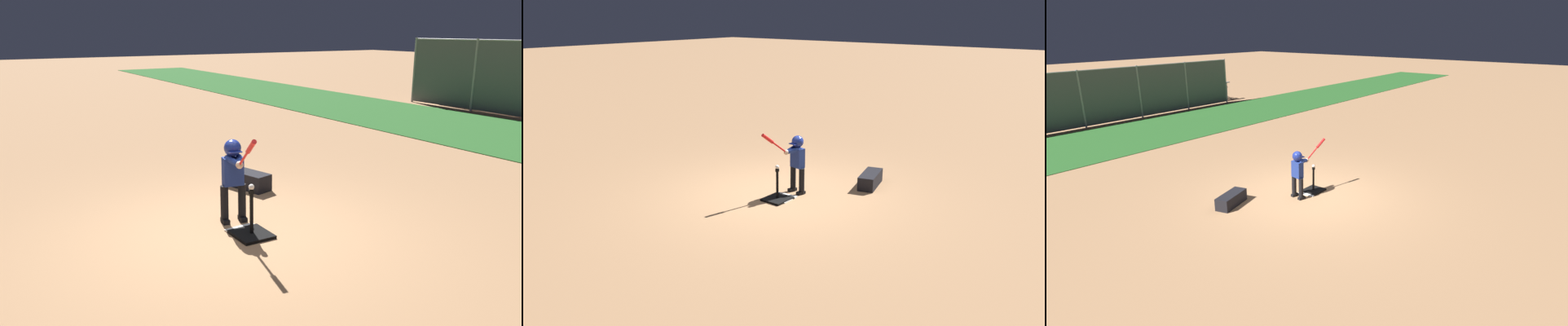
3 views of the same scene
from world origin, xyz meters
TOP-DOWN VIEW (x-y plane):
  - ground_plane at (0.00, 0.00)m, footprint 90.00×90.00m
  - home_plate at (0.13, 0.14)m, footprint 0.47×0.47m
  - batting_tee at (0.25, 0.13)m, footprint 0.50×0.45m
  - batter_child at (-0.28, 0.17)m, footprint 0.98×0.38m
  - baseball at (0.25, 0.13)m, footprint 0.07×0.07m
  - equipment_bag at (-1.56, 1.11)m, footprint 0.89×0.53m

SIDE VIEW (x-z plane):
  - ground_plane at x=0.00m, z-range 0.00..0.00m
  - home_plate at x=0.13m, z-range 0.00..0.02m
  - batting_tee at x=0.25m, z-range -0.24..0.38m
  - equipment_bag at x=-1.56m, z-range 0.00..0.28m
  - baseball at x=0.25m, z-range 0.62..0.69m
  - batter_child at x=-0.28m, z-range 0.08..1.40m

